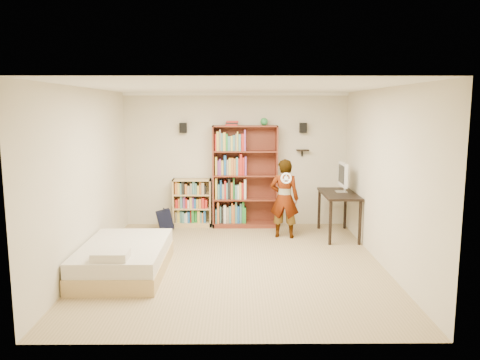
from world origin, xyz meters
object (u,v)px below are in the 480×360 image
object	(u,v)px
tall_bookshelf	(245,177)
person	(284,198)
daybed	(124,255)
computer_desk	(338,215)
low_bookshelf	(192,203)

from	to	relation	value
tall_bookshelf	person	size ratio (longest dim) A/B	1.39
tall_bookshelf	daybed	world-z (taller)	tall_bookshelf
computer_desk	daybed	size ratio (longest dim) A/B	0.66
tall_bookshelf	computer_desk	size ratio (longest dim) A/B	1.68
low_bookshelf	daybed	size ratio (longest dim) A/B	0.53
tall_bookshelf	daybed	size ratio (longest dim) A/B	1.12
low_bookshelf	person	world-z (taller)	person
tall_bookshelf	low_bookshelf	world-z (taller)	tall_bookshelf
computer_desk	person	xyz separation A→B (m)	(-1.03, -0.06, 0.32)
tall_bookshelf	low_bookshelf	bearing A→B (deg)	177.67
person	computer_desk	bearing A→B (deg)	-164.81
daybed	person	bearing A→B (deg)	36.83
daybed	tall_bookshelf	bearing A→B (deg)	56.14
low_bookshelf	computer_desk	size ratio (longest dim) A/B	0.79
daybed	low_bookshelf	bearing A→B (deg)	74.91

